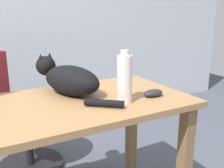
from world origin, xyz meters
The scene contains 5 objects.
desk centered at (0.00, 0.00, 0.62)m, with size 1.64×0.63×0.72m.
office_chair centered at (0.09, 0.68, 0.40)m, with size 0.49×0.48×0.92m.
cat centered at (0.28, 0.13, 0.81)m, with size 0.30×0.58×0.20m.
computer_mouse centered at (0.64, -0.13, 0.74)m, with size 0.11×0.06×0.04m, color #232328.
water_bottle centered at (0.46, -0.13, 0.84)m, with size 0.07×0.07×0.25m.
Camera 1 is at (-0.15, -1.10, 1.12)m, focal length 40.91 mm.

